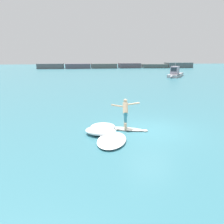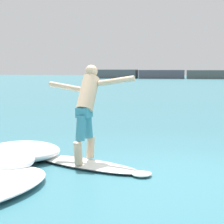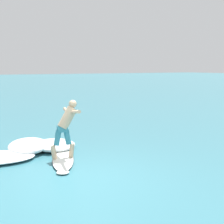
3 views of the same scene
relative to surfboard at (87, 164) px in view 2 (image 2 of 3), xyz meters
name	(u,v)px [view 2 (image 2 of 3)]	position (x,y,z in m)	size (l,w,h in m)	color
ground_plane	(170,175)	(1.37, -0.21, -0.04)	(200.00, 200.00, 0.00)	teal
surfboard	(87,164)	(0.00, 0.00, 0.00)	(2.30, 1.32, 0.22)	white
surfer	(87,104)	(-0.02, 0.13, 0.97)	(1.55, 0.78, 1.58)	#CFAF8A
wave_foam_at_nose	(22,151)	(-1.25, 0.21, 0.11)	(1.38, 1.29, 0.30)	white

